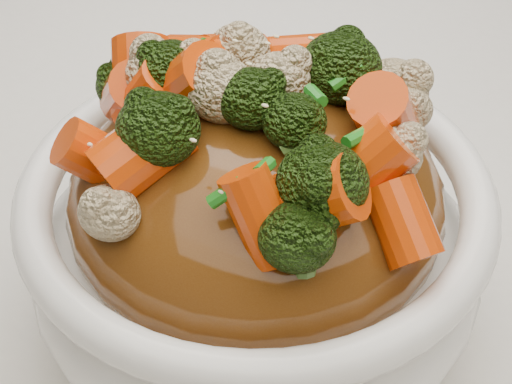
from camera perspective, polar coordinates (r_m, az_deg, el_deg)
The scene contains 8 objects.
tablecloth at distance 0.47m, azimuth 4.11°, elevation -4.94°, with size 1.20×0.80×0.04m, color white.
bowl at distance 0.39m, azimuth 0.00°, elevation -3.69°, with size 0.22×0.22×0.09m, color white, non-canonical shape.
sauce_base at distance 0.37m, azimuth 0.00°, elevation -0.36°, with size 0.18×0.18×0.10m, color #59300F.
carrots at distance 0.33m, azimuth 0.00°, elevation 7.97°, with size 0.18×0.18×0.05m, color #DA4107, non-canonical shape.
broccoli at distance 0.33m, azimuth 0.00°, elevation 7.82°, with size 0.18×0.18×0.05m, color black, non-canonical shape.
cauliflower at distance 0.33m, azimuth 0.00°, elevation 7.53°, with size 0.18×0.18×0.04m, color beige, non-canonical shape.
scallions at distance 0.33m, azimuth 0.00°, elevation 8.12°, with size 0.13×0.13×0.02m, color #1D751B, non-canonical shape.
sesame_seeds at distance 0.33m, azimuth 0.00°, elevation 8.12°, with size 0.16×0.16×0.01m, color beige, non-canonical shape.
Camera 1 is at (0.14, -0.29, 1.07)m, focal length 55.00 mm.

